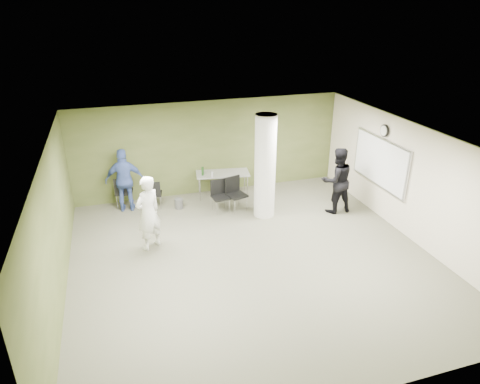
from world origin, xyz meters
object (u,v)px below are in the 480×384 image
object	(u,v)px
chair_back_left	(123,190)
man_black	(337,180)
folding_table	(222,174)
man_blue	(125,180)
woman_white	(148,213)

from	to	relation	value
chair_back_left	man_black	bearing A→B (deg)	170.02
folding_table	man_black	size ratio (longest dim) A/B	0.89
man_black	man_blue	distance (m)	5.78
folding_table	woman_white	xyz separation A→B (m)	(-2.38, -2.35, 0.22)
man_blue	woman_white	bearing A→B (deg)	108.00
chair_back_left	man_blue	world-z (taller)	man_blue
folding_table	chair_back_left	world-z (taller)	folding_table
chair_back_left	man_black	size ratio (longest dim) A/B	0.50
woman_white	man_blue	xyz separation A→B (m)	(-0.40, 2.21, -0.01)
folding_table	chair_back_left	size ratio (longest dim) A/B	1.76
folding_table	man_black	xyz separation A→B (m)	(2.72, -1.91, 0.23)
chair_back_left	man_blue	size ratio (longest dim) A/B	0.52
woman_white	man_black	bearing A→B (deg)	151.45
man_black	man_blue	world-z (taller)	man_black
folding_table	woman_white	world-z (taller)	woman_white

